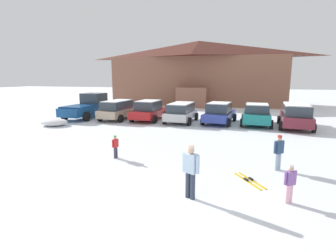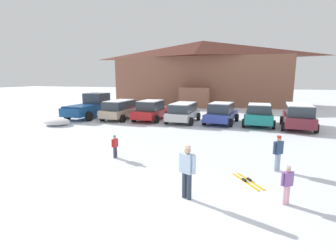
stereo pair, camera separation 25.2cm
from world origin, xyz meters
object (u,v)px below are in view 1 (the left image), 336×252
object	(u,v)px
skier_child_in_red_jacket	(115,145)
skier_child_in_purple_jacket	(290,182)
parked_maroon_van	(296,115)
parked_teal_hatchback	(257,114)
pair_of_skis	(249,180)
pickup_truck	(89,106)
skier_adult_in_blue_parka	(191,169)
skier_teen_in_navy_coat	(279,151)
parked_beige_suv	(117,109)
parked_red_sedan	(149,110)
ski_lodge	(198,72)
parked_silver_wagon	(181,112)
plowed_snow_pile	(54,122)
parked_blue_hatchback	(219,113)

from	to	relation	value
skier_child_in_red_jacket	skier_child_in_purple_jacket	size ratio (longest dim) A/B	0.90
parked_maroon_van	parked_teal_hatchback	bearing A→B (deg)	171.86
pair_of_skis	skier_child_in_purple_jacket	bearing A→B (deg)	-52.78
pickup_truck	skier_adult_in_blue_parka	world-z (taller)	pickup_truck
skier_child_in_purple_jacket	pair_of_skis	size ratio (longest dim) A/B	0.78
parked_teal_hatchback	skier_teen_in_navy_coat	xyz separation A→B (m)	(0.41, -10.14, -0.04)
parked_beige_suv	skier_teen_in_navy_coat	distance (m)	15.20
skier_child_in_red_jacket	skier_child_in_purple_jacket	world-z (taller)	skier_child_in_purple_jacket
parked_red_sedan	parked_maroon_van	size ratio (longest dim) A/B	0.99
ski_lodge	parked_teal_hatchback	distance (m)	17.18
parked_silver_wagon	plowed_snow_pile	size ratio (longest dim) A/B	2.04
skier_child_in_red_jacket	skier_adult_in_blue_parka	world-z (taller)	skier_adult_in_blue_parka
skier_child_in_purple_jacket	skier_teen_in_navy_coat	bearing A→B (deg)	89.67
parked_red_sedan	skier_child_in_purple_jacket	size ratio (longest dim) A/B	4.05
parked_beige_suv	pickup_truck	xyz separation A→B (m)	(-3.10, 0.46, 0.10)
parked_silver_wagon	parked_blue_hatchback	size ratio (longest dim) A/B	0.93
parked_red_sedan	plowed_snow_pile	xyz separation A→B (m)	(-6.06, -4.45, -0.58)
parked_maroon_van	skier_child_in_red_jacket	bearing A→B (deg)	-131.96
parked_silver_wagon	parked_blue_hatchback	xyz separation A→B (m)	(3.02, 0.38, -0.03)
skier_teen_in_navy_coat	parked_beige_suv	bearing A→B (deg)	140.90
skier_child_in_purple_jacket	skier_teen_in_navy_coat	size ratio (longest dim) A/B	0.83
ski_lodge	pair_of_skis	size ratio (longest dim) A/B	15.18
ski_lodge	parked_teal_hatchback	xyz separation A→B (m)	(7.10, -15.27, -3.41)
parked_silver_wagon	skier_adult_in_blue_parka	xyz separation A→B (m)	(3.39, -13.18, 0.08)
parked_maroon_van	parked_red_sedan	bearing A→B (deg)	178.18
parked_blue_hatchback	skier_adult_in_blue_parka	xyz separation A→B (m)	(0.37, -13.56, 0.11)
skier_child_in_red_jacket	plowed_snow_pile	bearing A→B (deg)	143.87
plowed_snow_pile	skier_teen_in_navy_coat	bearing A→B (deg)	-20.53
parked_red_sedan	skier_child_in_red_jacket	size ratio (longest dim) A/B	4.50
parked_red_sedan	parked_maroon_van	xyz separation A→B (m)	(11.32, -0.36, 0.09)
parked_beige_suv	pickup_truck	bearing A→B (deg)	171.56
skier_child_in_purple_jacket	parked_blue_hatchback	bearing A→B (deg)	103.74
ski_lodge	skier_child_in_purple_jacket	distance (m)	29.48
parked_blue_hatchback	pair_of_skis	size ratio (longest dim) A/B	3.08
parked_beige_suv	skier_adult_in_blue_parka	size ratio (longest dim) A/B	2.52
parked_teal_hatchback	ski_lodge	bearing A→B (deg)	114.93
parked_silver_wagon	skier_child_in_purple_jacket	xyz separation A→B (m)	(6.21, -12.70, -0.20)
parked_maroon_van	skier_child_in_red_jacket	world-z (taller)	parked_maroon_van
parked_maroon_van	plowed_snow_pile	size ratio (longest dim) A/B	2.26
parked_teal_hatchback	parked_silver_wagon	bearing A→B (deg)	-176.87
parked_maroon_van	skier_teen_in_navy_coat	size ratio (longest dim) A/B	3.39
parked_silver_wagon	skier_child_in_red_jacket	bearing A→B (deg)	-93.59
parked_maroon_van	skier_child_in_purple_jacket	size ratio (longest dim) A/B	4.10
parked_blue_hatchback	parked_teal_hatchback	xyz separation A→B (m)	(2.81, -0.06, 0.00)
parked_red_sedan	parked_teal_hatchback	xyz separation A→B (m)	(8.68, 0.02, -0.01)
pickup_truck	plowed_snow_pile	size ratio (longest dim) A/B	2.70
pickup_truck	skier_child_in_purple_jacket	distance (m)	19.71
ski_lodge	pair_of_skis	bearing A→B (deg)	-76.58
ski_lodge	parked_beige_suv	bearing A→B (deg)	-105.18
parked_beige_suv	parked_maroon_van	world-z (taller)	parked_maroon_van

